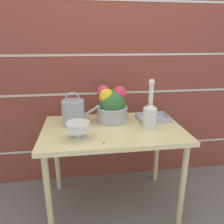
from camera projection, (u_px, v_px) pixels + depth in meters
ground_plane at (113, 203)px, 1.98m from camera, size 12.00×12.00×0.00m
brick_wall at (105, 74)px, 2.10m from camera, size 3.60×0.08×2.20m
patio_table at (113, 136)px, 1.77m from camera, size 1.11×0.71×0.74m
watering_can at (74, 112)px, 1.77m from camera, size 0.33×0.18×0.28m
crystal_pedestal_bowl at (78, 128)px, 1.53m from camera, size 0.17×0.17×0.13m
flower_planter at (112, 105)px, 1.85m from camera, size 0.27×0.27×0.31m
glass_decanter at (150, 113)px, 1.70m from camera, size 0.11×0.11×0.39m
wire_tray at (153, 119)px, 1.92m from camera, size 0.27×0.21×0.04m
fallen_petal at (104, 143)px, 1.47m from camera, size 0.01×0.01×0.01m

